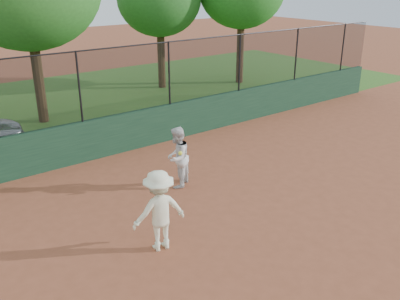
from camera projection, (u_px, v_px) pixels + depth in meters
ground at (235, 246)px, 9.00m from camera, size 80.00×80.00×0.00m
back_wall at (101, 138)px, 13.20m from camera, size 26.00×0.20×1.20m
grass_strip at (35, 111)px, 17.84m from camera, size 36.00×12.00×0.01m
player_second at (177, 157)px, 11.27m from camera, size 0.98×0.93×1.59m
player_main at (159, 211)px, 8.64m from camera, size 1.17×0.80×2.12m
fence_assembly at (95, 84)px, 12.58m from camera, size 26.00×0.06×2.00m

